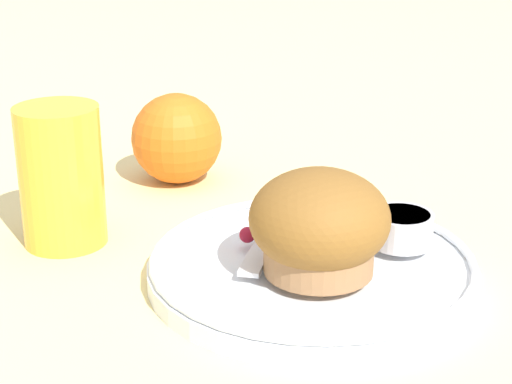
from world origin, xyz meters
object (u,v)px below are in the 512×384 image
object	(u,v)px
orange_fruit	(177,138)
juice_glass	(61,176)
muffin	(319,226)
butter_knife	(275,223)

from	to	relation	value
orange_fruit	juice_glass	world-z (taller)	juice_glass
muffin	butter_knife	distance (m)	0.09
butter_knife	orange_fruit	world-z (taller)	orange_fruit
butter_knife	juice_glass	distance (m)	0.17
butter_knife	juice_glass	bearing A→B (deg)	97.91
muffin	butter_knife	xyz separation A→B (m)	(0.04, 0.07, -0.03)
muffin	juice_glass	xyz separation A→B (m)	(-0.07, 0.20, 0.00)
muffin	butter_knife	bearing A→B (deg)	63.72
orange_fruit	juice_glass	bearing A→B (deg)	-165.06
muffin	juice_glass	bearing A→B (deg)	108.43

